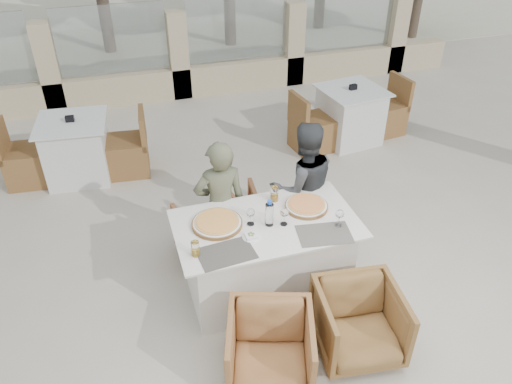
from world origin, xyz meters
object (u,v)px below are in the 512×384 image
object	(u,v)px
wine_glass_centre	(251,216)
beer_glass_right	(274,194)
armchair_near_right	(359,323)
diner_right	(303,187)
armchair_far_left	(213,232)
armchair_near_left	(270,350)
bg_table_b	(350,115)
wine_glass_near	(284,216)
diner_left	(221,206)
pizza_right	(306,205)
armchair_far_right	(283,212)
olive_dish	(251,235)
beer_glass_left	(195,249)
dining_table	(266,256)
water_bottle	(269,213)
pizza_left	(217,222)
wine_glass_corner	(339,217)
bg_table_a	(77,150)

from	to	relation	value
wine_glass_centre	beer_glass_right	distance (m)	0.42
armchair_near_right	diner_right	bearing A→B (deg)	94.35
armchair_far_left	armchair_near_left	world-z (taller)	armchair_near_left
armchair_near_right	bg_table_b	world-z (taller)	bg_table_b
wine_glass_near	diner_right	bearing A→B (deg)	54.80
diner_left	armchair_near_right	bearing A→B (deg)	118.98
pizza_right	armchair_far_right	size ratio (longest dim) A/B	0.59
olive_dish	armchair_far_left	world-z (taller)	olive_dish
beer_glass_left	armchair_near_left	bearing A→B (deg)	-60.52
dining_table	pizza_right	distance (m)	0.59
wine_glass_near	beer_glass_left	xyz separation A→B (m)	(-0.81, -0.16, -0.03)
armchair_far_left	armchair_near_left	xyz separation A→B (m)	(0.08, -1.52, 0.01)
armchair_near_right	diner_left	world-z (taller)	diner_left
beer_glass_right	diner_left	xyz separation A→B (m)	(-0.47, 0.19, -0.16)
armchair_far_left	olive_dish	bearing A→B (deg)	90.26
armchair_far_right	armchair_near_right	size ratio (longest dim) A/B	0.99
armchair_far_left	armchair_far_right	world-z (taller)	armchair_far_right
beer_glass_left	armchair_near_right	distance (m)	1.44
wine_glass_near	armchair_near_left	bearing A→B (deg)	-115.43
olive_dish	water_bottle	bearing A→B (deg)	31.54
water_bottle	olive_dish	size ratio (longest dim) A/B	2.29
dining_table	olive_dish	distance (m)	0.47
water_bottle	wine_glass_centre	world-z (taller)	water_bottle
armchair_far_left	water_bottle	bearing A→B (deg)	108.26
pizza_left	wine_glass_corner	bearing A→B (deg)	-17.80
armchair_far_left	armchair_near_right	distance (m)	1.71
pizza_left	wine_glass_centre	xyz separation A→B (m)	(0.28, -0.07, 0.06)
beer_glass_right	armchair_far_right	size ratio (longest dim) A/B	0.22
water_bottle	olive_dish	distance (m)	0.26
pizza_right	diner_left	bearing A→B (deg)	151.48
beer_glass_left	armchair_far_left	bearing A→B (deg)	68.95
diner_left	beer_glass_right	bearing A→B (deg)	157.80
beer_glass_left	armchair_near_right	size ratio (longest dim) A/B	0.20
beer_glass_left	diner_right	bearing A→B (deg)	31.77
olive_dish	armchair_near_left	world-z (taller)	olive_dish
armchair_near_left	olive_dish	bearing A→B (deg)	101.79
pizza_left	beer_glass_left	bearing A→B (deg)	-127.95
dining_table	armchair_far_right	xyz separation A→B (m)	(0.42, 0.69, -0.08)
olive_dish	armchair_near_left	distance (m)	0.92
olive_dish	bg_table_b	size ratio (longest dim) A/B	0.07
diner_left	bg_table_a	size ratio (longest dim) A/B	0.83
pizza_left	bg_table_a	xyz separation A→B (m)	(-1.20, 2.48, -0.41)
diner_left	bg_table_b	distance (m)	3.07
armchair_near_left	diner_left	distance (m)	1.47
pizza_left	bg_table_b	bearing A→B (deg)	43.59
wine_glass_centre	diner_left	world-z (taller)	diner_left
beer_glass_left	armchair_near_right	bearing A→B (deg)	-29.92
wine_glass_corner	wine_glass_centre	bearing A→B (deg)	161.00
beer_glass_left	bg_table_b	size ratio (longest dim) A/B	0.08
water_bottle	bg_table_a	size ratio (longest dim) A/B	0.15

